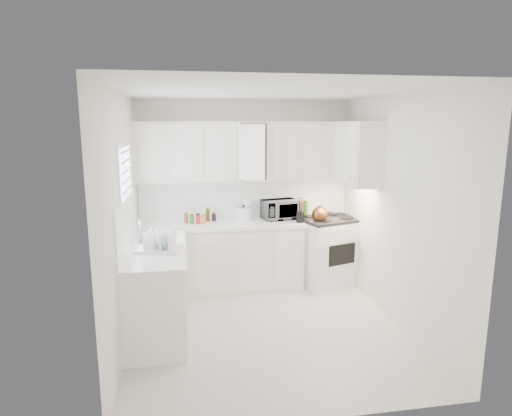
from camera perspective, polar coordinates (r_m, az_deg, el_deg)
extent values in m
plane|color=silver|center=(5.11, 1.37, -15.41)|extent=(3.20, 3.20, 0.00)
plane|color=white|center=(4.59, 1.52, 15.06)|extent=(3.20, 3.20, 0.00)
plane|color=white|center=(6.23, -1.39, 2.01)|extent=(3.00, 0.00, 3.00)
plane|color=white|center=(3.18, 7.04, -6.96)|extent=(3.00, 0.00, 3.00)
plane|color=white|center=(4.64, -17.07, -1.62)|extent=(0.00, 3.20, 3.20)
plane|color=white|center=(5.18, 17.95, -0.38)|extent=(0.00, 3.20, 3.20)
cube|color=white|center=(5.96, -4.66, -2.12)|extent=(2.24, 0.64, 0.05)
cube|color=white|center=(4.89, -12.92, -5.30)|extent=(0.64, 1.62, 0.05)
cube|color=white|center=(6.24, -1.38, 1.32)|extent=(2.98, 0.02, 0.55)
cube|color=white|center=(4.85, -16.61, -1.97)|extent=(0.02, 1.60, 0.55)
imported|color=gray|center=(6.12, 3.20, 0.08)|extent=(0.53, 0.36, 0.33)
cylinder|color=white|center=(6.12, -1.14, -0.20)|extent=(0.12, 0.12, 0.27)
cylinder|color=brown|center=(6.05, -9.13, -1.16)|extent=(0.06, 0.06, 0.13)
cylinder|color=#347928|center=(5.96, -8.40, -1.31)|extent=(0.06, 0.06, 0.13)
cylinder|color=red|center=(6.05, -7.71, -1.11)|extent=(0.06, 0.06, 0.13)
cylinder|color=#C3872D|center=(5.96, -6.96, -1.27)|extent=(0.06, 0.06, 0.13)
cylinder|color=#533E17|center=(6.06, -6.29, -1.06)|extent=(0.06, 0.06, 0.13)
cylinder|color=black|center=(5.97, -5.52, -1.22)|extent=(0.06, 0.06, 0.13)
cylinder|color=red|center=(6.25, 4.07, -0.36)|extent=(0.06, 0.06, 0.19)
cylinder|color=#C3872D|center=(6.21, 4.70, -0.45)|extent=(0.06, 0.06, 0.19)
cylinder|color=#533E17|center=(6.28, 5.05, -0.32)|extent=(0.06, 0.06, 0.19)
cylinder|color=black|center=(6.24, 5.67, -0.41)|extent=(0.06, 0.06, 0.19)
cylinder|color=brown|center=(6.31, 6.01, -0.29)|extent=(0.06, 0.06, 0.19)
cylinder|color=#347928|center=(6.27, 6.65, -0.38)|extent=(0.06, 0.06, 0.19)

